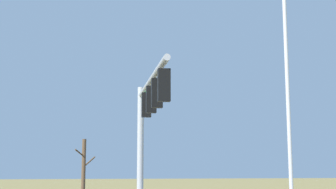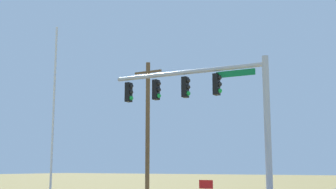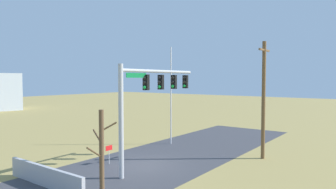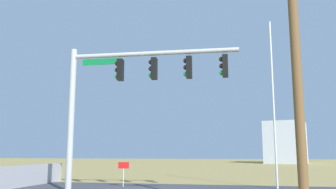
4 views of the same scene
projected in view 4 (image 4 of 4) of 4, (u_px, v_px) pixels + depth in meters
name	position (u px, v px, depth m)	size (l,w,h in m)	color
retaining_fence	(30.00, 175.00, 18.29)	(0.20, 6.24, 1.06)	#A8A8AD
signal_mast	(126.00, 85.00, 15.73)	(7.62, 0.57, 6.40)	#B2B5BA
flagpole	(273.00, 102.00, 17.30)	(0.10, 0.10, 8.24)	silver
utility_pole	(296.00, 58.00, 9.62)	(1.90, 0.26, 8.14)	brown
open_sign	(124.00, 168.00, 17.85)	(0.56, 0.04, 1.22)	silver
distant_building	(286.00, 142.00, 56.68)	(7.48, 5.83, 6.54)	silver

